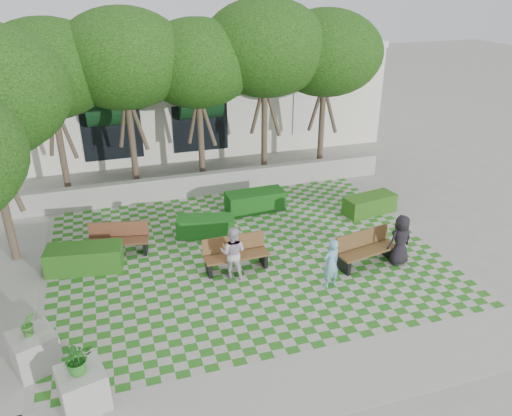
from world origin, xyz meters
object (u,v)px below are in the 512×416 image
object	(u,v)px
hedge_east	(370,204)
planter_front	(82,381)
hedge_midright	(255,201)
person_blue	(331,264)
person_white	(233,253)
bench_mid	(236,254)
planter_back	(34,349)
person_dark	(400,240)
hedge_midleft	(206,226)
hedge_west	(85,258)
bench_west	(118,239)
bench_east	(366,249)

from	to	relation	value
hedge_east	planter_front	distance (m)	12.12
hedge_midright	person_blue	xyz separation A→B (m)	(0.54, -5.47, 0.38)
person_blue	person_white	size ratio (longest dim) A/B	0.95
bench_mid	hedge_midright	xyz separation A→B (m)	(1.79, 3.71, -0.11)
hedge_midright	person_blue	size ratio (longest dim) A/B	1.43
planter_back	person_dark	xyz separation A→B (m)	(10.39, 1.47, 0.30)
hedge_midleft	hedge_west	size ratio (longest dim) A/B	0.88
bench_west	person_blue	distance (m)	6.83
bench_west	hedge_west	size ratio (longest dim) A/B	0.89
bench_west	planter_front	distance (m)	6.35
planter_front	person_white	world-z (taller)	person_white
hedge_midright	person_blue	distance (m)	5.51
bench_mid	person_blue	world-z (taller)	person_blue
hedge_midleft	person_white	size ratio (longest dim) A/B	1.20
hedge_east	hedge_midleft	world-z (taller)	hedge_east
hedge_east	planter_back	world-z (taller)	planter_back
bench_east	hedge_midleft	size ratio (longest dim) A/B	1.06
bench_west	hedge_midleft	distance (m)	2.93
hedge_midleft	planter_front	distance (m)	7.68
bench_west	hedge_midright	bearing A→B (deg)	29.96
bench_west	person_blue	bearing A→B (deg)	-21.90
hedge_midleft	person_blue	bearing A→B (deg)	-56.04
hedge_midright	hedge_midleft	world-z (taller)	hedge_midright
hedge_midright	person_dark	size ratio (longest dim) A/B	1.34
hedge_midleft	planter_front	world-z (taller)	planter_front
bench_mid	hedge_midleft	world-z (taller)	bench_mid
person_blue	bench_west	bearing A→B (deg)	-49.85
hedge_midright	planter_front	xyz separation A→B (m)	(-6.23, -7.91, 0.27)
bench_mid	hedge_midleft	size ratio (longest dim) A/B	1.01
hedge_west	bench_east	bearing A→B (deg)	-15.07
bench_west	hedge_midright	distance (m)	5.39
person_white	planter_back	bearing A→B (deg)	51.35
bench_west	person_dark	size ratio (longest dim) A/B	1.22
bench_east	hedge_midleft	xyz separation A→B (m)	(-4.34, 3.27, -0.16)
hedge_east	person_blue	xyz separation A→B (m)	(-3.49, -3.99, 0.42)
bench_east	hedge_west	distance (m)	8.61
planter_back	hedge_west	bearing A→B (deg)	74.80
bench_mid	person_blue	xyz separation A→B (m)	(2.33, -1.76, 0.27)
hedge_midright	hedge_midleft	distance (m)	2.61
bench_west	hedge_west	world-z (taller)	bench_west
hedge_east	person_dark	size ratio (longest dim) A/B	1.22
bench_east	person_white	world-z (taller)	person_white
hedge_west	planter_front	distance (m)	5.51
bench_mid	planter_back	xyz separation A→B (m)	(-5.49, -2.70, 0.02)
bench_mid	bench_west	xyz separation A→B (m)	(-3.34, 2.04, -0.02)
bench_west	person_white	distance (m)	4.01
hedge_midright	hedge_midleft	size ratio (longest dim) A/B	1.12
hedge_west	person_white	xyz separation A→B (m)	(4.21, -1.71, 0.42)
bench_mid	planter_back	size ratio (longest dim) A/B	1.28
planter_back	bench_east	bearing A→B (deg)	10.64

